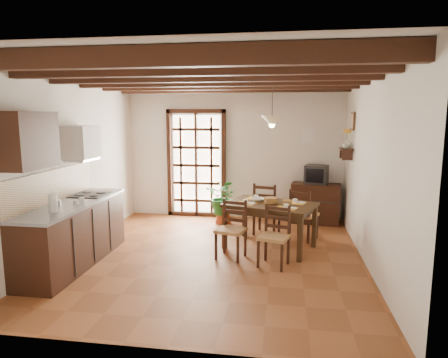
% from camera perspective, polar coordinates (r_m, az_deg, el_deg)
% --- Properties ---
extents(ground_plane, '(5.00, 5.00, 0.00)m').
position_cam_1_polar(ground_plane, '(6.27, -1.48, -11.00)').
color(ground_plane, brown).
extents(room_shell, '(4.52, 5.02, 2.81)m').
position_cam_1_polar(room_shell, '(5.89, -1.55, 5.82)').
color(room_shell, silver).
rests_on(room_shell, ground_plane).
extents(ceiling_beams, '(4.50, 4.34, 0.20)m').
position_cam_1_polar(ceiling_beams, '(5.91, -1.58, 14.31)').
color(ceiling_beams, black).
rests_on(ceiling_beams, room_shell).
extents(french_door, '(1.26, 0.11, 2.32)m').
position_cam_1_polar(french_door, '(8.50, -3.96, 2.47)').
color(french_door, white).
rests_on(french_door, ground_plane).
extents(kitchen_counter, '(0.64, 2.25, 1.38)m').
position_cam_1_polar(kitchen_counter, '(6.22, -20.69, -7.16)').
color(kitchen_counter, black).
rests_on(kitchen_counter, ground_plane).
extents(upper_cabinet, '(0.35, 0.80, 0.70)m').
position_cam_1_polar(upper_cabinet, '(5.47, -26.17, 5.00)').
color(upper_cabinet, black).
rests_on(upper_cabinet, room_shell).
extents(range_hood, '(0.38, 0.60, 0.54)m').
position_cam_1_polar(range_hood, '(6.53, -19.69, 4.89)').
color(range_hood, white).
rests_on(range_hood, room_shell).
extents(counter_items, '(0.50, 1.43, 0.25)m').
position_cam_1_polar(counter_items, '(6.19, -20.53, -2.62)').
color(counter_items, black).
rests_on(counter_items, kitchen_counter).
extents(dining_table, '(1.60, 1.30, 0.75)m').
position_cam_1_polar(dining_table, '(6.51, 6.61, -4.29)').
color(dining_table, '#332110').
rests_on(dining_table, ground_plane).
extents(chair_near_left, '(0.49, 0.48, 0.88)m').
position_cam_1_polar(chair_near_left, '(6.13, 1.04, -8.73)').
color(chair_near_left, '#A57646').
rests_on(chair_near_left, ground_plane).
extents(chair_near_right, '(0.49, 0.48, 0.87)m').
position_cam_1_polar(chair_near_right, '(5.86, 7.13, -9.67)').
color(chair_near_right, '#A57646').
rests_on(chair_near_right, ground_plane).
extents(chair_far_left, '(0.53, 0.51, 0.95)m').
position_cam_1_polar(chair_far_left, '(7.35, 6.10, -5.56)').
color(chair_far_left, '#A57646').
rests_on(chair_far_left, ground_plane).
extents(chair_far_right, '(0.55, 0.55, 0.90)m').
position_cam_1_polar(chair_far_right, '(7.14, 11.23, -6.27)').
color(chair_far_right, '#A57646').
rests_on(chair_far_right, ground_plane).
extents(table_setting, '(1.00, 0.67, 0.09)m').
position_cam_1_polar(table_setting, '(6.48, 6.63, -3.25)').
color(table_setting, gold).
rests_on(table_setting, dining_table).
extents(table_bowl, '(0.28, 0.28, 0.05)m').
position_cam_1_polar(table_bowl, '(6.62, 4.80, -2.95)').
color(table_bowl, white).
rests_on(table_bowl, dining_table).
extents(sideboard, '(1.00, 0.56, 0.80)m').
position_cam_1_polar(sideboard, '(8.23, 12.92, -3.42)').
color(sideboard, black).
rests_on(sideboard, ground_plane).
extents(crt_tv, '(0.51, 0.49, 0.37)m').
position_cam_1_polar(crt_tv, '(8.12, 13.07, 0.64)').
color(crt_tv, black).
rests_on(crt_tv, sideboard).
extents(fuse_box, '(0.25, 0.03, 0.32)m').
position_cam_1_polar(fuse_box, '(8.30, 11.85, 6.12)').
color(fuse_box, white).
rests_on(fuse_box, room_shell).
extents(plant_pot, '(0.33, 0.33, 0.20)m').
position_cam_1_polar(plant_pot, '(8.08, -0.12, -5.54)').
color(plant_pot, maroon).
rests_on(plant_pot, ground_plane).
extents(potted_plant, '(1.97, 1.79, 1.86)m').
position_cam_1_polar(potted_plant, '(7.98, -0.12, -2.35)').
color(potted_plant, '#144C19').
rests_on(potted_plant, ground_plane).
extents(wall_shelf, '(0.20, 0.42, 0.20)m').
position_cam_1_polar(wall_shelf, '(7.50, 17.05, 3.79)').
color(wall_shelf, black).
rests_on(wall_shelf, room_shell).
extents(shelf_vase, '(0.15, 0.15, 0.15)m').
position_cam_1_polar(shelf_vase, '(7.49, 17.10, 4.85)').
color(shelf_vase, '#B2BFB2').
rests_on(shelf_vase, wall_shelf).
extents(shelf_flowers, '(0.14, 0.14, 0.36)m').
position_cam_1_polar(shelf_flowers, '(7.48, 17.18, 6.43)').
color(shelf_flowers, gold).
rests_on(shelf_flowers, shelf_vase).
extents(framed_picture, '(0.03, 0.32, 0.32)m').
position_cam_1_polar(framed_picture, '(7.49, 17.88, 7.88)').
color(framed_picture, brown).
rests_on(framed_picture, room_shell).
extents(pendant_lamp, '(0.36, 0.36, 0.84)m').
position_cam_1_polar(pendant_lamp, '(6.44, 6.88, 8.37)').
color(pendant_lamp, black).
rests_on(pendant_lamp, room_shell).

